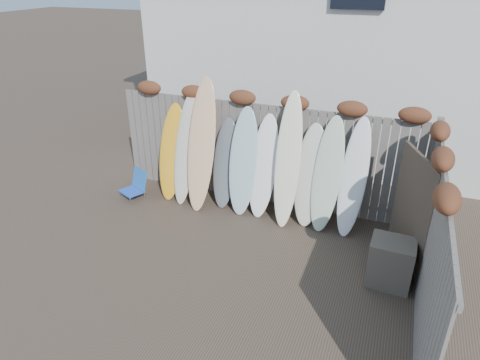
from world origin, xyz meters
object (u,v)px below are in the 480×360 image
(lattice_panel, at_px, (411,214))
(beach_chair, at_px, (136,185))
(surfboard_0, at_px, (172,152))
(wooden_crate, at_px, (390,262))

(lattice_panel, bearing_deg, beach_chair, 153.29)
(surfboard_0, bearing_deg, wooden_crate, -17.34)
(wooden_crate, bearing_deg, beach_chair, 169.33)
(surfboard_0, bearing_deg, lattice_panel, -10.43)
(lattice_panel, bearing_deg, surfboard_0, 147.78)
(beach_chair, distance_m, lattice_panel, 5.27)
(beach_chair, xyz_separation_m, lattice_panel, (5.21, -0.42, 0.67))
(wooden_crate, bearing_deg, surfboard_0, 162.93)
(wooden_crate, distance_m, surfboard_0, 4.59)
(wooden_crate, relative_size, surfboard_0, 0.37)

